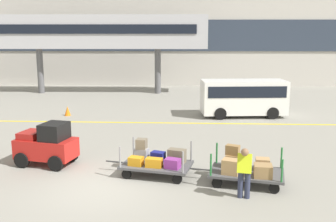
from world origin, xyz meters
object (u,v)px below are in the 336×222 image
at_px(baggage_cart_lead, 157,161).
at_px(baggage_handler, 244,170).
at_px(safety_cone_near, 68,111).
at_px(baggage_cart_middle, 246,169).
at_px(baggage_tug, 47,145).
at_px(shuttle_van, 243,95).

distance_m(baggage_cart_lead, baggage_handler, 3.28).
distance_m(baggage_cart_lead, safety_cone_near, 11.35).
bearing_deg(baggage_cart_middle, baggage_tug, 165.94).
distance_m(baggage_cart_lead, baggage_cart_middle, 2.98).
bearing_deg(shuttle_van, baggage_cart_lead, -114.75).
distance_m(baggage_tug, baggage_cart_lead, 4.17).
distance_m(baggage_handler, shuttle_van, 11.97).
bearing_deg(baggage_cart_middle, safety_cone_near, 129.17).
distance_m(shuttle_van, safety_cone_near, 10.32).
relative_size(baggage_tug, shuttle_van, 0.47).
bearing_deg(baggage_handler, baggage_cart_lead, 143.30).
height_order(baggage_cart_lead, shuttle_van, shuttle_van).
bearing_deg(baggage_cart_lead, baggage_tug, 166.74).
height_order(baggage_tug, baggage_cart_middle, baggage_tug).
xyz_separation_m(baggage_tug, safety_cone_near, (-1.69, 8.84, -0.48)).
xyz_separation_m(baggage_tug, shuttle_van, (8.59, 8.90, 0.48)).
relative_size(baggage_cart_lead, safety_cone_near, 5.61).
relative_size(baggage_tug, baggage_cart_middle, 0.75).
bearing_deg(baggage_tug, baggage_cart_middle, -14.06).
xyz_separation_m(shuttle_van, safety_cone_near, (-10.28, -0.06, -0.96)).
bearing_deg(baggage_cart_lead, baggage_handler, -36.70).
bearing_deg(baggage_tug, shuttle_van, 46.01).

